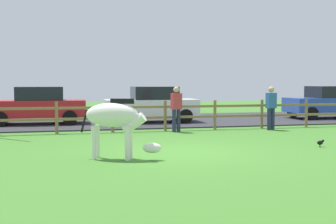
% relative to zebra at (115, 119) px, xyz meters
% --- Properties ---
extents(ground_plane, '(60.00, 60.00, 0.00)m').
position_rel_zebra_xyz_m(ground_plane, '(1.89, 0.64, -0.93)').
color(ground_plane, '#3D7528').
extents(parking_asphalt, '(28.00, 7.40, 0.05)m').
position_rel_zebra_xyz_m(parking_asphalt, '(1.89, 9.94, -0.90)').
color(parking_asphalt, '#2D2D33').
rests_on(parking_asphalt, ground_plane).
extents(paddock_fence, '(21.53, 0.11, 1.12)m').
position_rel_zebra_xyz_m(paddock_fence, '(1.60, 5.64, -0.29)').
color(paddock_fence, olive).
rests_on(paddock_fence, ground_plane).
extents(zebra, '(1.83, 1.02, 1.41)m').
position_rel_zebra_xyz_m(zebra, '(0.00, 0.00, 0.00)').
color(zebra, white).
rests_on(zebra, ground_plane).
extents(crow_on_grass, '(0.21, 0.10, 0.20)m').
position_rel_zebra_xyz_m(crow_on_grass, '(5.76, 0.56, -0.80)').
color(crow_on_grass, black).
rests_on(crow_on_grass, ground_plane).
extents(parked_car_white, '(4.03, 1.94, 1.56)m').
position_rel_zebra_xyz_m(parked_car_white, '(2.74, 8.78, -0.08)').
color(parked_car_white, white).
rests_on(parked_car_white, parking_asphalt).
extents(parked_car_blue, '(4.01, 1.90, 1.56)m').
position_rel_zebra_xyz_m(parked_car_blue, '(11.57, 8.89, -0.08)').
color(parked_car_blue, '#2D4CAD').
rests_on(parked_car_blue, parking_asphalt).
extents(parked_car_red, '(4.01, 1.90, 1.56)m').
position_rel_zebra_xyz_m(parked_car_red, '(-2.11, 9.12, -0.08)').
color(parked_car_red, red).
rests_on(parked_car_red, parking_asphalt).
extents(visitor_left_of_tree, '(0.40, 0.28, 1.64)m').
position_rel_zebra_xyz_m(visitor_left_of_tree, '(6.51, 4.95, -0.02)').
color(visitor_left_of_tree, '#232847').
rests_on(visitor_left_of_tree, ground_plane).
extents(visitor_right_of_tree, '(0.40, 0.29, 1.64)m').
position_rel_zebra_xyz_m(visitor_right_of_tree, '(2.87, 5.16, -0.02)').
color(visitor_right_of_tree, '#232847').
rests_on(visitor_right_of_tree, ground_plane).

